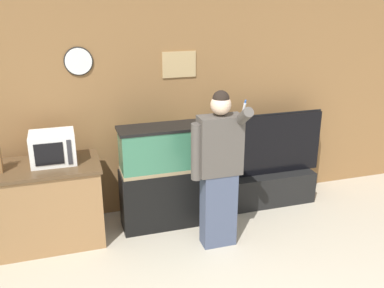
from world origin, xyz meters
name	(u,v)px	position (x,y,z in m)	size (l,w,h in m)	color
wall_back_paneled	(176,103)	(0.00, 2.94, 1.30)	(10.00, 0.08, 2.60)	olive
counter_island	(40,205)	(-1.60, 2.46, 0.44)	(1.27, 0.67, 0.88)	olive
microwave	(53,148)	(-1.42, 2.51, 1.04)	(0.44, 0.37, 0.32)	white
aquarium_on_stand	(163,177)	(-0.29, 2.46, 0.59)	(0.94, 0.38, 1.18)	black
tv_on_stand	(270,177)	(1.13, 2.61, 0.34)	(1.31, 0.40, 1.17)	black
person_standing	(219,168)	(0.16, 1.90, 0.87)	(0.52, 0.40, 1.66)	#424C66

